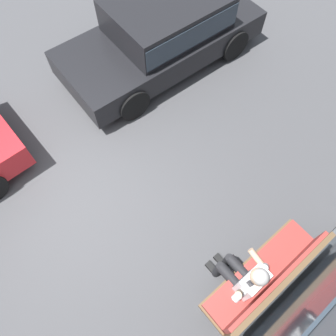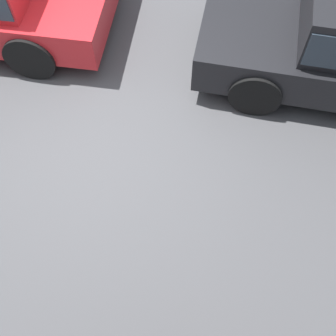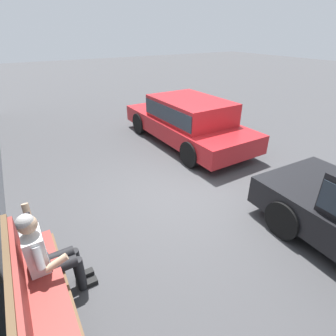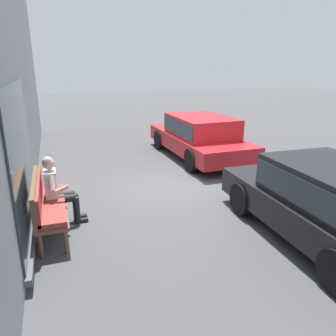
{
  "view_description": "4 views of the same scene",
  "coord_description": "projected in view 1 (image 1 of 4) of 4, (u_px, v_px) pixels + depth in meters",
  "views": [
    {
      "loc": [
        0.09,
        2.6,
        5.25
      ],
      "look_at": [
        -1.39,
        0.83,
        0.91
      ],
      "focal_mm": 35.0,
      "sensor_mm": 36.0,
      "label": 1
    },
    {
      "loc": [
        -1.43,
        2.6,
        4.42
      ],
      "look_at": [
        -1.14,
        0.78,
        1.12
      ],
      "focal_mm": 45.0,
      "sensor_mm": 36.0,
      "label": 2
    },
    {
      "loc": [
        -3.95,
        2.6,
        3.18
      ],
      "look_at": [
        -0.47,
        0.5,
        1.01
      ],
      "focal_mm": 28.0,
      "sensor_mm": 36.0,
      "label": 3
    },
    {
      "loc": [
        -7.35,
        2.6,
        2.97
      ],
      "look_at": [
        -0.85,
        0.33,
        0.8
      ],
      "focal_mm": 35.0,
      "sensor_mm": 36.0,
      "label": 4
    }
  ],
  "objects": [
    {
      "name": "ground_plane",
      "position": [
        75.0,
        206.0,
        5.6
      ],
      "size": [
        60.0,
        60.0,
        0.0
      ],
      "primitive_type": "plane",
      "color": "#424244"
    },
    {
      "name": "bench",
      "position": [
        269.0,
        278.0,
        4.46
      ],
      "size": [
        1.91,
        0.55,
        1.03
      ],
      "color": "brown",
      "rests_on": "ground_plane"
    },
    {
      "name": "person_on_phone",
      "position": [
        244.0,
        277.0,
        4.35
      ],
      "size": [
        0.73,
        0.74,
        1.37
      ],
      "color": "black",
      "rests_on": "ground_plane"
    },
    {
      "name": "parked_car_near",
      "position": [
        164.0,
        30.0,
        6.54
      ],
      "size": [
        4.28,
        2.03,
        1.41
      ],
      "color": "black",
      "rests_on": "ground_plane"
    }
  ]
}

